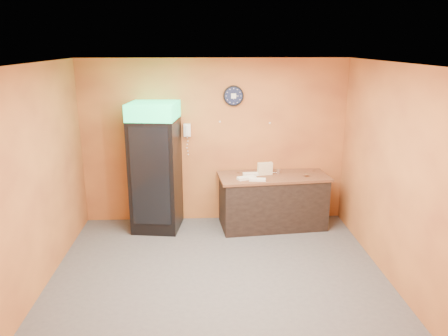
{
  "coord_description": "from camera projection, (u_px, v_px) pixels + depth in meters",
  "views": [
    {
      "loc": [
        -0.18,
        -5.29,
        3.03
      ],
      "look_at": [
        0.1,
        0.6,
        1.33
      ],
      "focal_mm": 35.0,
      "sensor_mm": 36.0,
      "label": 1
    }
  ],
  "objects": [
    {
      "name": "wall_clock",
      "position": [
        233.0,
        96.0,
        7.23
      ],
      "size": [
        0.34,
        0.06,
        0.34
      ],
      "color": "black",
      "rests_on": "back_wall"
    },
    {
      "name": "sub_roll_stack",
      "position": [
        265.0,
        169.0,
        7.28
      ],
      "size": [
        0.26,
        0.13,
        0.21
      ],
      "rotation": [
        0.0,
        0.0,
        0.18
      ],
      "color": "beige",
      "rests_on": "butcher_paper"
    },
    {
      "name": "wrapped_sandwich_mid",
      "position": [
        257.0,
        180.0,
        6.98
      ],
      "size": [
        0.27,
        0.13,
        0.04
      ],
      "primitive_type": "cube",
      "rotation": [
        0.0,
        0.0,
        -0.13
      ],
      "color": "white",
      "rests_on": "butcher_paper"
    },
    {
      "name": "wrapped_sandwich_left",
      "position": [
        247.0,
        178.0,
        7.06
      ],
      "size": [
        0.33,
        0.22,
        0.04
      ],
      "primitive_type": "cube",
      "rotation": [
        0.0,
        0.0,
        0.38
      ],
      "color": "white",
      "rests_on": "butcher_paper"
    },
    {
      "name": "right_wall",
      "position": [
        392.0,
        174.0,
        5.64
      ],
      "size": [
        0.02,
        4.0,
        2.8
      ],
      "primitive_type": "cube",
      "color": "orange",
      "rests_on": "floor"
    },
    {
      "name": "wrapped_sandwich_right",
      "position": [
        251.0,
        174.0,
        7.28
      ],
      "size": [
        0.27,
        0.12,
        0.04
      ],
      "primitive_type": "cube",
      "rotation": [
        0.0,
        0.0,
        0.06
      ],
      "color": "white",
      "rests_on": "butcher_paper"
    },
    {
      "name": "kitchen_tool",
      "position": [
        278.0,
        171.0,
        7.37
      ],
      "size": [
        0.07,
        0.07,
        0.07
      ],
      "primitive_type": "cylinder",
      "color": "silver",
      "rests_on": "butcher_paper"
    },
    {
      "name": "left_wall",
      "position": [
        38.0,
        179.0,
        5.44
      ],
      "size": [
        0.02,
        4.0,
        2.8
      ],
      "primitive_type": "cube",
      "color": "orange",
      "rests_on": "floor"
    },
    {
      "name": "beverage_cooler",
      "position": [
        156.0,
        169.0,
        7.13
      ],
      "size": [
        0.84,
        0.84,
        2.13
      ],
      "rotation": [
        0.0,
        0.0,
        -0.13
      ],
      "color": "black",
      "rests_on": "floor"
    },
    {
      "name": "floor",
      "position": [
        219.0,
        275.0,
        5.93
      ],
      "size": [
        4.5,
        4.5,
        0.0
      ],
      "primitive_type": "plane",
      "color": "#47474C",
      "rests_on": "ground"
    },
    {
      "name": "wall_phone",
      "position": [
        187.0,
        130.0,
        7.33
      ],
      "size": [
        0.12,
        0.1,
        0.21
      ],
      "color": "white",
      "rests_on": "back_wall"
    },
    {
      "name": "prep_counter",
      "position": [
        273.0,
        202.0,
        7.4
      ],
      "size": [
        1.8,
        0.94,
        0.87
      ],
      "primitive_type": "cube",
      "rotation": [
        0.0,
        0.0,
        0.1
      ],
      "color": "black",
      "rests_on": "floor"
    },
    {
      "name": "back_wall",
      "position": [
        214.0,
        142.0,
        7.46
      ],
      "size": [
        4.5,
        0.02,
        2.8
      ],
      "primitive_type": "cube",
      "color": "orange",
      "rests_on": "floor"
    },
    {
      "name": "ceiling",
      "position": [
        218.0,
        63.0,
        5.15
      ],
      "size": [
        4.5,
        4.0,
        0.02
      ],
      "primitive_type": "cube",
      "color": "white",
      "rests_on": "back_wall"
    },
    {
      "name": "butcher_paper",
      "position": [
        273.0,
        176.0,
        7.28
      ],
      "size": [
        1.88,
        0.97,
        0.04
      ],
      "primitive_type": "cube",
      "rotation": [
        0.0,
        0.0,
        0.1
      ],
      "color": "brown",
      "rests_on": "prep_counter"
    }
  ]
}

